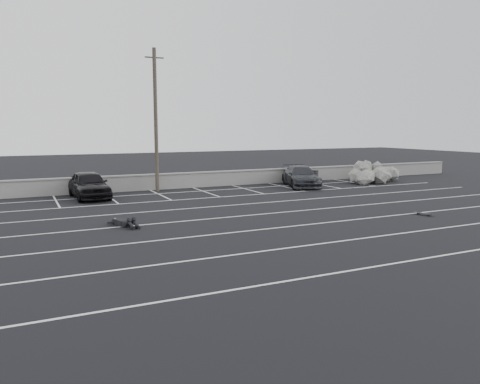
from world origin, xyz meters
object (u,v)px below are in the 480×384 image
utility_pole (156,120)px  car_right (301,176)px  skateboard (424,214)px  riprap_pile (373,176)px  car_left (89,185)px  trash_bin (315,176)px  person (121,220)px

utility_pole → car_right: bearing=-11.5°
car_right → skateboard: size_ratio=5.92×
utility_pole → riprap_pile: 16.87m
car_left → trash_bin: car_left is taller
car_right → skateboard: 11.80m
car_left → person: car_left is taller
person → skateboard: size_ratio=3.05×
car_left → utility_pole: utility_pole is taller
car_right → person: bearing=-131.8°
person → skateboard: 13.96m
car_right → trash_bin: size_ratio=5.43×
utility_pole → riprap_pile: (16.22, -2.09, -4.11)m
car_left → trash_bin: size_ratio=5.17×
car_right → skateboard: bearing=-74.4°
person → trash_bin: bearing=12.7°
car_left → riprap_pile: (20.67, -0.89, -0.30)m
car_left → utility_pole: 5.98m
car_right → trash_bin: bearing=56.1°
car_left → person: bearing=-92.4°
utility_pole → trash_bin: bearing=-0.7°
person → car_right: bearing=11.4°
skateboard → trash_bin: bearing=63.6°
car_right → riprap_pile: car_right is taller
person → skateboard: bearing=-33.9°
car_left → skateboard: 18.46m
utility_pole → skateboard: utility_pole is taller
utility_pole → person: utility_pole is taller
riprap_pile → person: size_ratio=1.90×
person → riprap_pile: bearing=3.0°
utility_pole → car_left: bearing=-164.9°
car_right → skateboard: car_right is taller
person → car_left: bearing=73.1°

